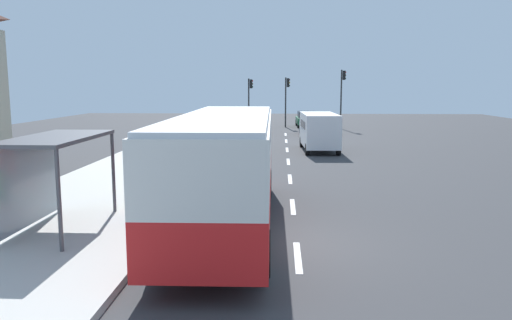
{
  "coord_description": "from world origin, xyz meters",
  "views": [
    {
      "loc": [
        -0.18,
        -12.45,
        4.01
      ],
      "look_at": [
        -1.0,
        4.47,
        1.5
      ],
      "focal_mm": 35.43,
      "sensor_mm": 36.0,
      "label": 1
    }
  ],
  "objects_px": {
    "recycling_bin_yellow": "(153,192)",
    "recycling_bin_green": "(158,188)",
    "traffic_light_far_side": "(250,95)",
    "recycling_bin_red": "(147,197)",
    "white_van": "(319,129)",
    "traffic_light_median": "(287,94)",
    "recycling_bin_blue": "(141,202)",
    "sedan_far": "(311,125)",
    "bus_shelter": "(46,158)",
    "traffic_light_near_side": "(342,90)",
    "sedan_near": "(306,119)",
    "bus": "(226,163)"
  },
  "relations": [
    {
      "from": "recycling_bin_blue",
      "to": "bus_shelter",
      "type": "relative_size",
      "value": 0.24
    },
    {
      "from": "sedan_far",
      "to": "sedan_near",
      "type": "bearing_deg",
      "value": 90.0
    },
    {
      "from": "sedan_far",
      "to": "recycling_bin_green",
      "type": "height_order",
      "value": "sedan_far"
    },
    {
      "from": "recycling_bin_blue",
      "to": "traffic_light_near_side",
      "type": "relative_size",
      "value": 0.18
    },
    {
      "from": "recycling_bin_blue",
      "to": "traffic_light_median",
      "type": "height_order",
      "value": "traffic_light_median"
    },
    {
      "from": "white_van",
      "to": "traffic_light_near_side",
      "type": "height_order",
      "value": "traffic_light_near_side"
    },
    {
      "from": "recycling_bin_blue",
      "to": "bus_shelter",
      "type": "distance_m",
      "value": 2.86
    },
    {
      "from": "sedan_far",
      "to": "traffic_light_near_side",
      "type": "xyz_separation_m",
      "value": [
        3.19,
        5.88,
        2.79
      ]
    },
    {
      "from": "recycling_bin_blue",
      "to": "traffic_light_median",
      "type": "bearing_deg",
      "value": 82.46
    },
    {
      "from": "sedan_near",
      "to": "recycling_bin_red",
      "type": "relative_size",
      "value": 4.68
    },
    {
      "from": "sedan_far",
      "to": "bus_shelter",
      "type": "height_order",
      "value": "bus_shelter"
    },
    {
      "from": "recycling_bin_green",
      "to": "bus_shelter",
      "type": "xyz_separation_m",
      "value": [
        -2.21,
        -3.2,
        1.44
      ]
    },
    {
      "from": "recycling_bin_green",
      "to": "traffic_light_far_side",
      "type": "xyz_separation_m",
      "value": [
        1.1,
        31.85,
        2.45
      ]
    },
    {
      "from": "bus",
      "to": "bus_shelter",
      "type": "xyz_separation_m",
      "value": [
        -4.7,
        -0.94,
        0.25
      ]
    },
    {
      "from": "white_van",
      "to": "traffic_light_median",
      "type": "xyz_separation_m",
      "value": [
        -1.8,
        17.73,
        1.83
      ]
    },
    {
      "from": "white_van",
      "to": "sedan_near",
      "type": "relative_size",
      "value": 1.19
    },
    {
      "from": "traffic_light_median",
      "to": "bus_shelter",
      "type": "bearing_deg",
      "value": -100.76
    },
    {
      "from": "bus",
      "to": "recycling_bin_blue",
      "type": "distance_m",
      "value": 2.76
    },
    {
      "from": "white_van",
      "to": "sedan_near",
      "type": "height_order",
      "value": "white_van"
    },
    {
      "from": "bus",
      "to": "sedan_far",
      "type": "xyz_separation_m",
      "value": [
        4.01,
        27.43,
        -1.05
      ]
    },
    {
      "from": "traffic_light_far_side",
      "to": "recycling_bin_red",
      "type": "bearing_deg",
      "value": -91.9
    },
    {
      "from": "recycling_bin_green",
      "to": "traffic_light_far_side",
      "type": "height_order",
      "value": "traffic_light_far_side"
    },
    {
      "from": "recycling_bin_red",
      "to": "recycling_bin_green",
      "type": "height_order",
      "value": "same"
    },
    {
      "from": "traffic_light_far_side",
      "to": "sedan_far",
      "type": "bearing_deg",
      "value": -51.06
    },
    {
      "from": "traffic_light_median",
      "to": "recycling_bin_red",
      "type": "bearing_deg",
      "value": -97.7
    },
    {
      "from": "sedan_near",
      "to": "white_van",
      "type": "bearing_deg",
      "value": -90.32
    },
    {
      "from": "bus",
      "to": "recycling_bin_yellow",
      "type": "relative_size",
      "value": 11.63
    },
    {
      "from": "recycling_bin_yellow",
      "to": "recycling_bin_green",
      "type": "bearing_deg",
      "value": 90.0
    },
    {
      "from": "recycling_bin_blue",
      "to": "sedan_far",
      "type": "bearing_deg",
      "value": 76.59
    },
    {
      "from": "recycling_bin_yellow",
      "to": "traffic_light_near_side",
      "type": "relative_size",
      "value": 0.18
    },
    {
      "from": "sedan_far",
      "to": "recycling_bin_blue",
      "type": "xyz_separation_m",
      "value": [
        -6.5,
        -27.27,
        -0.14
      ]
    },
    {
      "from": "white_van",
      "to": "sedan_far",
      "type": "relative_size",
      "value": 1.19
    },
    {
      "from": "sedan_near",
      "to": "bus_shelter",
      "type": "bearing_deg",
      "value": -103.51
    },
    {
      "from": "sedan_far",
      "to": "recycling_bin_green",
      "type": "xyz_separation_m",
      "value": [
        -6.5,
        -25.17,
        -0.14
      ]
    },
    {
      "from": "recycling_bin_blue",
      "to": "bus_shelter",
      "type": "height_order",
      "value": "bus_shelter"
    },
    {
      "from": "recycling_bin_green",
      "to": "bus_shelter",
      "type": "bearing_deg",
      "value": -124.66
    },
    {
      "from": "traffic_light_median",
      "to": "white_van",
      "type": "bearing_deg",
      "value": -84.21
    },
    {
      "from": "sedan_near",
      "to": "recycling_bin_yellow",
      "type": "distance_m",
      "value": 34.4
    },
    {
      "from": "recycling_bin_yellow",
      "to": "traffic_light_median",
      "type": "distance_m",
      "value": 33.76
    },
    {
      "from": "recycling_bin_blue",
      "to": "traffic_light_near_side",
      "type": "height_order",
      "value": "traffic_light_near_side"
    },
    {
      "from": "sedan_far",
      "to": "traffic_light_near_side",
      "type": "distance_m",
      "value": 7.25
    },
    {
      "from": "white_van",
      "to": "sedan_near",
      "type": "bearing_deg",
      "value": 89.68
    },
    {
      "from": "bus",
      "to": "sedan_near",
      "type": "relative_size",
      "value": 2.49
    },
    {
      "from": "traffic_light_far_side",
      "to": "recycling_bin_yellow",
      "type": "bearing_deg",
      "value": -91.94
    },
    {
      "from": "sedan_far",
      "to": "traffic_light_median",
      "type": "xyz_separation_m",
      "value": [
        -1.9,
        7.48,
        2.38
      ]
    },
    {
      "from": "recycling_bin_green",
      "to": "traffic_light_far_side",
      "type": "distance_m",
      "value": 31.96
    },
    {
      "from": "white_van",
      "to": "recycling_bin_green",
      "type": "xyz_separation_m",
      "value": [
        -6.4,
        -14.91,
        -0.69
      ]
    },
    {
      "from": "traffic_light_near_side",
      "to": "bus_shelter",
      "type": "bearing_deg",
      "value": -109.17
    },
    {
      "from": "sedan_near",
      "to": "recycling_bin_green",
      "type": "height_order",
      "value": "sedan_near"
    },
    {
      "from": "traffic_light_near_side",
      "to": "traffic_light_median",
      "type": "xyz_separation_m",
      "value": [
        -5.09,
        1.6,
        -0.4
      ]
    }
  ]
}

